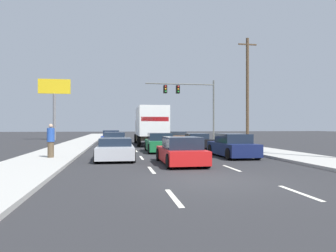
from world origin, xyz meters
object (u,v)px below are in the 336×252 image
Objects in this scene: car_blue at (111,137)px; car_white at (115,141)px; car_silver at (115,149)px; traffic_signal_mast at (187,95)px; car_black at (197,141)px; utility_pole_mid at (247,90)px; car_orange at (178,138)px; car_red at (181,152)px; car_green at (160,143)px; roadside_billboard at (54,97)px; car_navy at (233,146)px; box_truck at (150,123)px; pedestrian_near_corner at (51,141)px.

car_white is (0.38, -8.06, -0.01)m from car_blue.
traffic_signal_mast reaches higher than car_silver.
car_silver is 10.16m from car_black.
car_orange is at bearing 140.36° from utility_pole_mid.
car_white is 11.19m from car_red.
car_green is 0.54× the size of roadside_billboard.
roadside_billboard reaches higher than car_navy.
car_silver is 1.02× the size of car_black.
car_black is at bearing -49.89° from car_blue.
car_navy is 0.52× the size of traffic_signal_mast.
box_truck is at bearing -46.83° from car_blue.
car_black is 7.62m from car_navy.
car_orange is at bearing 89.81° from car_black.
traffic_signal_mast is (5.13, 7.41, 3.44)m from box_truck.
car_red is (0.01, -7.17, -0.01)m from car_green.
utility_pole_mid is at bearing 35.25° from pedestrian_near_corner.
pedestrian_near_corner is at bearing -112.46° from car_white.
traffic_signal_mast is at bearing 55.29° from box_truck.
utility_pole_mid is at bearing -6.17° from box_truck.
car_blue is 0.55× the size of traffic_signal_mast.
utility_pole_mid is (9.35, 13.94, 4.63)m from car_red.
traffic_signal_mast is (1.67, 19.40, 4.86)m from car_navy.
car_white is 2.36× the size of pedestrian_near_corner.
car_red is 29.69m from roadside_billboard.
car_navy is at bearing -49.26° from car_white.
car_navy is 10.02m from pedestrian_near_corner.
car_green is 0.50× the size of traffic_signal_mast.
utility_pole_mid is at bearing -39.64° from car_orange.
car_white is 0.51× the size of box_truck.
traffic_signal_mast is (8.34, 19.57, 4.94)m from car_silver.
roadside_billboard reaches higher than pedestrian_near_corner.
car_orange is 0.61× the size of roadside_billboard.
box_truck is (3.64, -3.88, 1.42)m from car_blue.
car_white is 0.99× the size of car_red.
car_red is at bearing -100.63° from car_orange.
pedestrian_near_corner is (-6.36, 2.84, 0.43)m from car_red.
car_black is (6.96, -8.26, -0.06)m from car_blue.
roadside_billboard reaches higher than box_truck.
car_white is at bearing 106.02° from car_red.
car_blue is 1.01× the size of car_silver.
pedestrian_near_corner is at bearing -79.94° from roadside_billboard.
car_green is at bearing -135.99° from car_black.
car_orange is (3.34, 3.84, -1.48)m from box_truck.
traffic_signal_mast is 4.76× the size of pedestrian_near_corner.
pedestrian_near_corner is (-15.71, -11.10, -4.20)m from utility_pole_mid.
car_blue is at bearing 159.16° from utility_pole_mid.
car_blue is 8.07m from car_white.
car_blue is at bearing -158.13° from traffic_signal_mast.
box_truck is 9.76m from utility_pole_mid.
traffic_signal_mast is at bearing 21.87° from car_blue.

